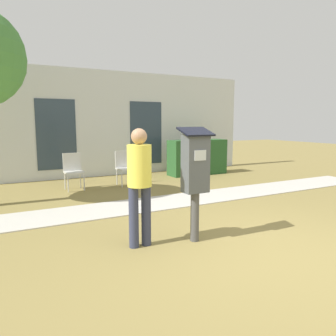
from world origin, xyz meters
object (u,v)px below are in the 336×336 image
at_px(parking_meter, 195,169).
at_px(outdoor_chair_middle, 125,165).
at_px(outdoor_chair_left, 73,168).
at_px(person_standing, 140,178).

distance_m(parking_meter, outdoor_chair_middle, 4.44).
height_order(outdoor_chair_left, outdoor_chair_middle, same).
bearing_deg(parking_meter, person_standing, 166.30).
bearing_deg(outdoor_chair_left, outdoor_chair_middle, -3.33).
distance_m(parking_meter, outdoor_chair_left, 4.50).
bearing_deg(parking_meter, outdoor_chair_left, 99.11).
relative_size(parking_meter, person_standing, 1.01).
xyz_separation_m(parking_meter, person_standing, (-0.75, 0.18, -0.09)).
relative_size(parking_meter, outdoor_chair_middle, 1.77).
xyz_separation_m(person_standing, outdoor_chair_left, (0.04, 4.23, -0.40)).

